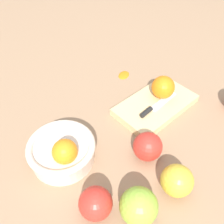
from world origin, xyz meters
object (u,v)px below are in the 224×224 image
bowl (62,151)px  apple_front_left_2 (177,180)px  apple_front_left_3 (139,206)px  apple_front_left_4 (148,146)px  knife (155,108)px  cutting_board (155,105)px  orange_on_board (162,87)px  apple_front_left (96,203)px

bowl → apple_front_left_2: (0.09, -0.27, 0.00)m
apple_front_left_3 → apple_front_left_4: apple_front_left_3 is taller
knife → apple_front_left_4: size_ratio=2.07×
apple_front_left_3 → apple_front_left_4: bearing=22.9°
apple_front_left_2 → cutting_board: bearing=38.1°
orange_on_board → apple_front_left_4: 0.22m
bowl → apple_front_left: (-0.06, -0.15, 0.00)m
orange_on_board → apple_front_left_4: size_ratio=0.94×
cutting_board → apple_front_left_2: 0.27m
orange_on_board → apple_front_left_3: bearing=-159.4°
cutting_board → apple_front_left: 0.37m
cutting_board → knife: 0.03m
bowl → apple_front_left_4: size_ratio=2.27×
bowl → apple_front_left_3: (-0.01, -0.23, 0.00)m
knife → apple_front_left_4: 0.15m
knife → apple_front_left_2: (-0.19, -0.16, 0.01)m
apple_front_left → apple_front_left_4: apple_front_left_4 is taller
apple_front_left → cutting_board: bearing=8.1°
knife → apple_front_left_4: bearing=-158.3°
apple_front_left_3 → apple_front_left_4: 0.16m
orange_on_board → knife: bearing=-167.9°
cutting_board → orange_on_board: 0.06m
bowl → apple_front_left_3: size_ratio=2.08×
bowl → apple_front_left_4: 0.21m
cutting_board → apple_front_left_3: (-0.32, -0.13, 0.03)m
apple_front_left_2 → apple_front_left_3: size_ratio=0.92×
apple_front_left_3 → apple_front_left_2: bearing=-20.8°
cutting_board → bowl: bearing=162.0°
cutting_board → apple_front_left: bearing=-171.9°
bowl → apple_front_left_4: bearing=-51.3°
knife → apple_front_left: apple_front_left is taller
bowl → knife: bearing=-21.6°
apple_front_left → bowl: bearing=68.8°
knife → apple_front_left: (-0.34, -0.04, 0.01)m
orange_on_board → apple_front_left: orange_on_board is taller
bowl → apple_front_left_3: bowl is taller
apple_front_left_3 → orange_on_board: bearing=20.6°
apple_front_left → apple_front_left_4: 0.19m
knife → apple_front_left_3: apple_front_left_3 is taller
cutting_board → apple_front_left_3: size_ratio=3.03×
orange_on_board → knife: size_ratio=0.45×
bowl → apple_front_left_3: bearing=-93.4°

